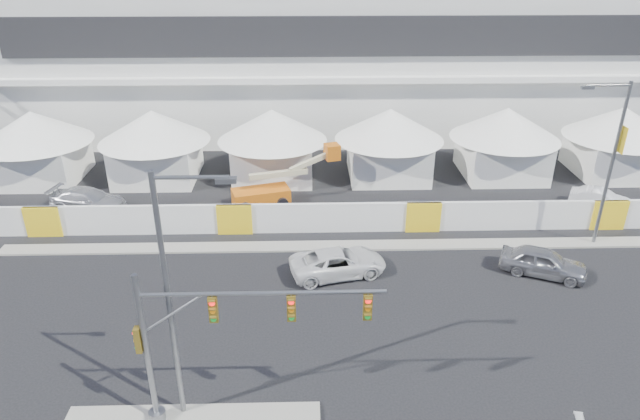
{
  "coord_description": "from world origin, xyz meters",
  "views": [
    {
      "loc": [
        -1.45,
        -17.93,
        17.21
      ],
      "look_at": [
        -0.71,
        10.0,
        3.72
      ],
      "focal_mm": 32.0,
      "sensor_mm": 36.0,
      "label": 1
    }
  ],
  "objects_px": {
    "streetlight_median": "(174,285)",
    "sedan_silver": "(543,262)",
    "pickup_curb": "(338,262)",
    "traffic_mast": "(202,342)",
    "boom_lift": "(271,191)",
    "lot_car_a": "(601,199)",
    "lot_car_c": "(88,200)",
    "streetlight_curb": "(610,155)"
  },
  "relations": [
    {
      "from": "sedan_silver",
      "to": "boom_lift",
      "type": "bearing_deg",
      "value": 82.95
    },
    {
      "from": "lot_car_a",
      "to": "lot_car_c",
      "type": "relative_size",
      "value": 0.76
    },
    {
      "from": "lot_car_a",
      "to": "streetlight_curb",
      "type": "relative_size",
      "value": 0.4
    },
    {
      "from": "pickup_curb",
      "to": "lot_car_a",
      "type": "height_order",
      "value": "pickup_curb"
    },
    {
      "from": "sedan_silver",
      "to": "lot_car_a",
      "type": "relative_size",
      "value": 1.16
    },
    {
      "from": "streetlight_median",
      "to": "boom_lift",
      "type": "bearing_deg",
      "value": 83.34
    },
    {
      "from": "pickup_curb",
      "to": "boom_lift",
      "type": "distance_m",
      "value": 10.19
    },
    {
      "from": "sedan_silver",
      "to": "boom_lift",
      "type": "relative_size",
      "value": 0.58
    },
    {
      "from": "sedan_silver",
      "to": "traffic_mast",
      "type": "xyz_separation_m",
      "value": [
        -17.06,
        -10.32,
        3.08
      ]
    },
    {
      "from": "lot_car_c",
      "to": "traffic_mast",
      "type": "height_order",
      "value": "traffic_mast"
    },
    {
      "from": "streetlight_median",
      "to": "traffic_mast",
      "type": "bearing_deg",
      "value": -27.91
    },
    {
      "from": "lot_car_a",
      "to": "boom_lift",
      "type": "relative_size",
      "value": 0.5
    },
    {
      "from": "lot_car_c",
      "to": "streetlight_curb",
      "type": "distance_m",
      "value": 33.48
    },
    {
      "from": "traffic_mast",
      "to": "streetlight_median",
      "type": "height_order",
      "value": "streetlight_median"
    },
    {
      "from": "pickup_curb",
      "to": "traffic_mast",
      "type": "bearing_deg",
      "value": 138.69
    },
    {
      "from": "sedan_silver",
      "to": "lot_car_c",
      "type": "xyz_separation_m",
      "value": [
        -28.27,
        9.12,
        -0.03
      ]
    },
    {
      "from": "sedan_silver",
      "to": "streetlight_median",
      "type": "xyz_separation_m",
      "value": [
        -17.91,
        -9.87,
        5.24
      ]
    },
    {
      "from": "streetlight_curb",
      "to": "sedan_silver",
      "type": "bearing_deg",
      "value": -141.58
    },
    {
      "from": "sedan_silver",
      "to": "lot_car_c",
      "type": "relative_size",
      "value": 0.88
    },
    {
      "from": "sedan_silver",
      "to": "pickup_curb",
      "type": "xyz_separation_m",
      "value": [
        -11.45,
        0.33,
        -0.04
      ]
    },
    {
      "from": "lot_car_a",
      "to": "streetlight_curb",
      "type": "xyz_separation_m",
      "value": [
        -3.01,
        -5.11,
        5.19
      ]
    },
    {
      "from": "lot_car_a",
      "to": "traffic_mast",
      "type": "height_order",
      "value": "traffic_mast"
    },
    {
      "from": "lot_car_a",
      "to": "lot_car_c",
      "type": "xyz_separation_m",
      "value": [
        -35.61,
        0.58,
        0.1
      ]
    },
    {
      "from": "sedan_silver",
      "to": "boom_lift",
      "type": "xyz_separation_m",
      "value": [
        -15.63,
        9.62,
        0.27
      ]
    },
    {
      "from": "sedan_silver",
      "to": "traffic_mast",
      "type": "height_order",
      "value": "traffic_mast"
    },
    {
      "from": "pickup_curb",
      "to": "lot_car_a",
      "type": "distance_m",
      "value": 20.5
    },
    {
      "from": "lot_car_c",
      "to": "streetlight_curb",
      "type": "xyz_separation_m",
      "value": [
        32.6,
        -5.69,
        5.08
      ]
    },
    {
      "from": "lot_car_c",
      "to": "boom_lift",
      "type": "relative_size",
      "value": 0.66
    },
    {
      "from": "lot_car_a",
      "to": "streetlight_curb",
      "type": "distance_m",
      "value": 7.88
    },
    {
      "from": "streetlight_median",
      "to": "sedan_silver",
      "type": "bearing_deg",
      "value": 28.87
    },
    {
      "from": "traffic_mast",
      "to": "lot_car_c",
      "type": "bearing_deg",
      "value": 119.97
    },
    {
      "from": "streetlight_median",
      "to": "lot_car_a",
      "type": "bearing_deg",
      "value": 36.11
    },
    {
      "from": "lot_car_a",
      "to": "pickup_curb",
      "type": "bearing_deg",
      "value": 143.41
    },
    {
      "from": "lot_car_a",
      "to": "sedan_silver",
      "type": "bearing_deg",
      "value": 169.15
    },
    {
      "from": "sedan_silver",
      "to": "streetlight_median",
      "type": "bearing_deg",
      "value": 143.42
    },
    {
      "from": "sedan_silver",
      "to": "streetlight_curb",
      "type": "bearing_deg",
      "value": -27.02
    },
    {
      "from": "boom_lift",
      "to": "sedan_silver",
      "type": "bearing_deg",
      "value": -47.65
    },
    {
      "from": "lot_car_c",
      "to": "sedan_silver",
      "type": "bearing_deg",
      "value": -95.18
    },
    {
      "from": "boom_lift",
      "to": "pickup_curb",
      "type": "bearing_deg",
      "value": -81.84
    },
    {
      "from": "streetlight_curb",
      "to": "streetlight_median",
      "type": "bearing_deg",
      "value": -149.11
    },
    {
      "from": "sedan_silver",
      "to": "streetlight_median",
      "type": "height_order",
      "value": "streetlight_median"
    },
    {
      "from": "lot_car_a",
      "to": "traffic_mast",
      "type": "relative_size",
      "value": 0.44
    }
  ]
}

